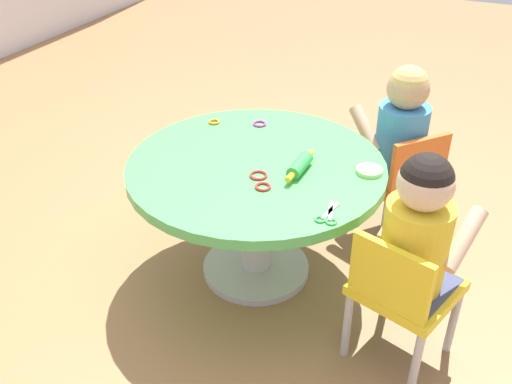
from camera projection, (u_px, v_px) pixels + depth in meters
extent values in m
plane|color=#9E7247|center=(256.00, 270.00, 2.43)|extent=(10.00, 10.00, 0.00)
cylinder|color=silver|center=(256.00, 267.00, 2.43)|extent=(0.44, 0.44, 0.03)
cylinder|color=silver|center=(256.00, 224.00, 2.31)|extent=(0.12, 0.12, 0.48)
cylinder|color=#4CB259|center=(256.00, 167.00, 2.17)|extent=(0.97, 0.97, 0.04)
cylinder|color=#B7B7BC|center=(453.00, 320.00, 1.99)|extent=(0.03, 0.03, 0.28)
cylinder|color=#B7B7BC|center=(387.00, 286.00, 2.14)|extent=(0.03, 0.03, 0.28)
cylinder|color=#B7B7BC|center=(416.00, 365.00, 1.83)|extent=(0.03, 0.03, 0.28)
cylinder|color=#B7B7BC|center=(347.00, 324.00, 1.97)|extent=(0.03, 0.03, 0.28)
cube|color=yellow|center=(407.00, 287.00, 1.90)|extent=(0.38, 0.38, 0.04)
cube|color=yellow|center=(390.00, 278.00, 1.75)|extent=(0.11, 0.26, 0.22)
cube|color=#3F4772|center=(407.00, 287.00, 1.90)|extent=(0.35, 0.33, 0.04)
cylinder|color=yellow|center=(414.00, 246.00, 1.81)|extent=(0.21, 0.21, 0.30)
sphere|color=beige|center=(426.00, 183.00, 1.69)|extent=(0.17, 0.17, 0.17)
sphere|color=black|center=(426.00, 180.00, 1.68)|extent=(0.16, 0.16, 0.16)
cylinder|color=beige|center=(464.00, 239.00, 1.79)|extent=(0.22, 0.12, 0.17)
cylinder|color=beige|center=(401.00, 212.00, 1.92)|extent=(0.22, 0.12, 0.17)
cylinder|color=#B7B7BC|center=(397.00, 185.00, 2.74)|extent=(0.03, 0.03, 0.28)
cylinder|color=#B7B7BC|center=(350.00, 198.00, 2.65)|extent=(0.03, 0.03, 0.28)
cylinder|color=#B7B7BC|center=(433.00, 214.00, 2.54)|extent=(0.03, 0.03, 0.28)
cylinder|color=#B7B7BC|center=(384.00, 228.00, 2.45)|extent=(0.03, 0.03, 0.28)
cube|color=orange|center=(395.00, 175.00, 2.51)|extent=(0.42, 0.42, 0.04)
cube|color=orange|center=(420.00, 163.00, 2.34)|extent=(0.22, 0.20, 0.22)
cube|color=#3F4772|center=(395.00, 175.00, 2.51)|extent=(0.38, 0.38, 0.04)
cylinder|color=#3F8CCC|center=(401.00, 140.00, 2.42)|extent=(0.21, 0.21, 0.30)
sphere|color=tan|center=(408.00, 89.00, 2.30)|extent=(0.17, 0.17, 0.17)
sphere|color=tan|center=(409.00, 85.00, 2.29)|extent=(0.16, 0.16, 0.16)
cylinder|color=tan|center=(408.00, 120.00, 2.52)|extent=(0.18, 0.20, 0.17)
cylinder|color=tan|center=(366.00, 130.00, 2.44)|extent=(0.18, 0.20, 0.17)
cylinder|color=green|center=(300.00, 165.00, 2.09)|extent=(0.14, 0.05, 0.05)
cylinder|color=yellow|center=(290.00, 177.00, 2.02)|extent=(0.05, 0.02, 0.02)
cylinder|color=yellow|center=(309.00, 154.00, 2.16)|extent=(0.05, 0.02, 0.02)
cube|color=silver|center=(330.00, 211.00, 1.88)|extent=(0.11, 0.04, 0.01)
cube|color=silver|center=(330.00, 211.00, 1.88)|extent=(0.11, 0.03, 0.01)
torus|color=green|center=(331.00, 222.00, 1.83)|extent=(0.04, 0.04, 0.01)
torus|color=green|center=(320.00, 220.00, 1.84)|extent=(0.04, 0.04, 0.01)
cylinder|color=#B2E58C|center=(369.00, 171.00, 2.09)|extent=(0.10, 0.10, 0.02)
torus|color=#D83FA5|center=(260.00, 124.00, 2.43)|extent=(0.06, 0.06, 0.01)
torus|color=orange|center=(214.00, 122.00, 2.45)|extent=(0.05, 0.05, 0.01)
torus|color=red|center=(263.00, 187.00, 2.01)|extent=(0.06, 0.06, 0.01)
torus|color=red|center=(259.00, 175.00, 2.07)|extent=(0.07, 0.07, 0.01)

